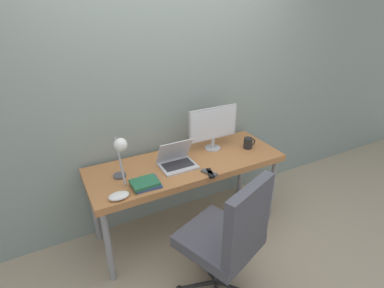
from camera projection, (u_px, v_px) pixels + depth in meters
ground_plane at (203, 248)px, 2.73m from camera, size 12.00×12.00×0.00m
wall_back at (167, 91)px, 2.71m from camera, size 8.00×0.05×2.60m
desk at (187, 168)px, 2.68m from camera, size 1.73×0.63×0.75m
laptop at (177, 161)px, 2.57m from camera, size 0.30×0.25×0.23m
monitor at (213, 125)px, 2.77m from camera, size 0.50×0.15×0.41m
desk_lamp at (120, 151)px, 2.19m from camera, size 0.10×0.26×0.41m
office_chair at (229, 235)px, 2.09m from camera, size 0.64×0.66×1.03m
book_stack at (146, 183)px, 2.30m from camera, size 0.23×0.20×0.05m
tv_remote at (209, 173)px, 2.46m from camera, size 0.10×0.14×0.02m
media_remote at (210, 173)px, 2.45m from camera, size 0.08×0.14×0.02m
mug at (248, 143)px, 2.87m from camera, size 0.13×0.08×0.10m
game_controller at (119, 196)px, 2.16m from camera, size 0.15×0.10×0.04m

